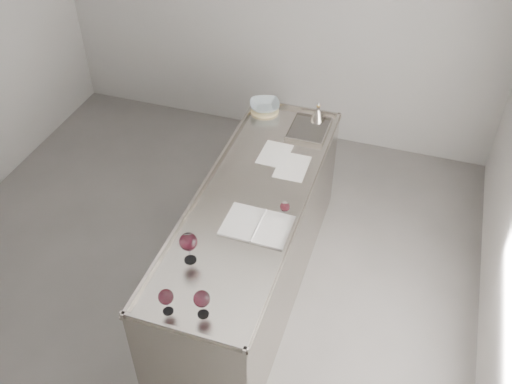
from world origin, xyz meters
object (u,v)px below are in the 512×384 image
(wine_glass_small, at_px, (285,207))
(ceramic_bowl, at_px, (265,106))
(wine_funnel, at_px, (318,115))
(counter, at_px, (252,243))
(wine_glass_left, at_px, (188,242))
(wine_glass_middle, at_px, (166,297))
(wine_glass_right, at_px, (202,299))
(notebook, at_px, (258,226))

(wine_glass_small, bearing_deg, ceramic_bowl, 113.49)
(ceramic_bowl, bearing_deg, wine_funnel, 0.00)
(counter, xyz_separation_m, ceramic_bowl, (-0.25, 1.08, 0.52))
(wine_glass_left, xyz_separation_m, wine_funnel, (0.38, 1.76, -0.10))
(wine_glass_middle, height_order, wine_glass_right, wine_glass_right)
(counter, relative_size, wine_glass_middle, 13.92)
(wine_funnel, bearing_deg, counter, -100.87)
(wine_glass_middle, distance_m, ceramic_bowl, 2.16)
(wine_funnel, bearing_deg, notebook, -93.11)
(wine_glass_middle, relative_size, wine_glass_small, 1.29)
(wine_glass_right, height_order, wine_funnel, wine_glass_right)
(counter, height_order, wine_glass_left, wine_glass_left)
(wine_glass_right, distance_m, notebook, 0.79)
(wine_glass_small, xyz_separation_m, wine_funnel, (-0.07, 1.21, -0.04))
(counter, bearing_deg, ceramic_bowl, 103.07)
(counter, xyz_separation_m, wine_glass_right, (0.06, -1.04, 0.60))
(wine_glass_middle, distance_m, wine_glass_right, 0.20)
(wine_glass_left, bearing_deg, wine_glass_right, -56.89)
(notebook, xyz_separation_m, ceramic_bowl, (-0.38, 1.34, 0.04))
(wine_glass_small, distance_m, notebook, 0.21)
(counter, distance_m, wine_glass_middle, 1.24)
(wine_glass_middle, relative_size, wine_funnel, 0.95)
(counter, bearing_deg, wine_glass_left, -104.51)
(ceramic_bowl, relative_size, wine_funnel, 1.37)
(wine_glass_middle, xyz_separation_m, wine_funnel, (0.35, 2.16, -0.07))
(wine_glass_left, bearing_deg, ceramic_bowl, 92.43)
(wine_glass_right, bearing_deg, wine_funnel, 85.97)
(wine_glass_left, height_order, wine_glass_middle, wine_glass_left)
(wine_glass_middle, distance_m, wine_funnel, 2.19)
(counter, relative_size, wine_funnel, 13.27)
(wine_glass_middle, relative_size, wine_glass_right, 0.92)
(wine_glass_middle, bearing_deg, wine_glass_left, 95.06)
(wine_glass_small, bearing_deg, wine_funnel, 93.20)
(notebook, relative_size, ceramic_bowl, 1.87)
(counter, height_order, ceramic_bowl, ceramic_bowl)
(counter, bearing_deg, notebook, -63.00)
(wine_glass_middle, relative_size, notebook, 0.37)
(notebook, bearing_deg, wine_glass_right, -94.96)
(wine_glass_middle, bearing_deg, wine_glass_small, 66.43)
(wine_glass_middle, relative_size, ceramic_bowl, 0.70)
(counter, bearing_deg, wine_funnel, 79.13)
(counter, relative_size, wine_glass_left, 11.02)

